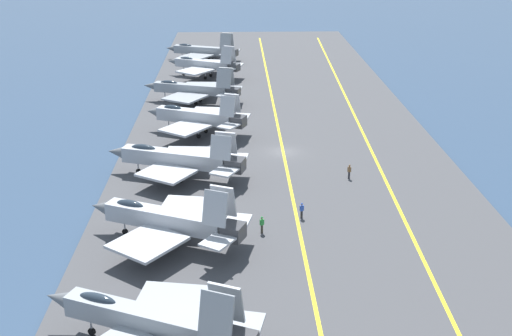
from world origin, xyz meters
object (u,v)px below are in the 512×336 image
(parked_jet_fifth, at_px, (197,117))
(crew_green_vest, at_px, (262,224))
(parked_jet_fourth, at_px, (177,159))
(parked_jet_third, at_px, (167,220))
(crew_brown_vest, at_px, (349,171))
(crew_blue_vest, at_px, (302,210))
(parked_jet_sixth, at_px, (193,89))
(parked_jet_eighth, at_px, (203,51))
(parked_jet_second, at_px, (150,321))
(parked_jet_seventh, at_px, (205,64))

(parked_jet_fifth, distance_m, crew_green_vest, 31.73)
(parked_jet_fourth, distance_m, parked_jet_fifth, 16.12)
(parked_jet_third, height_order, crew_green_vest, parked_jet_third)
(crew_brown_vest, height_order, crew_blue_vest, crew_brown_vest)
(parked_jet_sixth, xyz_separation_m, crew_blue_vest, (-43.89, -13.74, -1.49))
(parked_jet_third, xyz_separation_m, parked_jet_fourth, (16.40, 0.47, -0.03))
(crew_brown_vest, bearing_deg, parked_jet_fifth, 48.38)
(parked_jet_eighth, distance_m, crew_blue_vest, 78.25)
(parked_jet_third, distance_m, parked_jet_sixth, 48.90)
(parked_jet_second, height_order, parked_jet_third, parked_jet_third)
(parked_jet_sixth, bearing_deg, parked_jet_fourth, 179.85)
(crew_blue_vest, bearing_deg, parked_jet_eighth, 10.02)
(parked_jet_sixth, xyz_separation_m, crew_green_vest, (-47.09, -9.46, -1.46))
(parked_jet_second, distance_m, crew_blue_vest, 25.10)
(crew_brown_vest, bearing_deg, parked_jet_seventh, 20.69)
(parked_jet_fourth, relative_size, crew_brown_vest, 9.74)
(parked_jet_seventh, relative_size, crew_green_vest, 8.41)
(parked_jet_fifth, height_order, parked_jet_sixth, parked_jet_fifth)
(parked_jet_seventh, xyz_separation_m, crew_blue_vest, (-61.82, -12.64, -1.62))
(parked_jet_seventh, height_order, crew_green_vest, parked_jet_seventh)
(parked_jet_sixth, height_order, parked_jet_seventh, parked_jet_seventh)
(parked_jet_fifth, bearing_deg, parked_jet_third, 178.17)
(parked_jet_seventh, bearing_deg, parked_jet_eighth, 3.66)
(parked_jet_fifth, distance_m, parked_jet_sixth, 16.51)
(crew_green_vest, xyz_separation_m, crew_blue_vest, (3.19, -4.27, -0.03))
(parked_jet_third, bearing_deg, parked_jet_eighth, 0.18)
(parked_jet_fifth, xyz_separation_m, parked_jet_eighth, (49.60, 1.30, -0.47))
(parked_jet_sixth, height_order, crew_green_vest, parked_jet_sixth)
(parked_jet_second, bearing_deg, parked_jet_fifth, -0.84)
(parked_jet_seventh, distance_m, crew_blue_vest, 63.12)
(crew_brown_vest, bearing_deg, crew_blue_vest, 147.35)
(parked_jet_third, relative_size, crew_blue_vest, 9.25)
(parked_jet_second, height_order, crew_green_vest, parked_jet_second)
(parked_jet_sixth, bearing_deg, parked_jet_third, -179.55)
(parked_jet_sixth, bearing_deg, parked_jet_second, -179.38)
(parked_jet_sixth, xyz_separation_m, parked_jet_eighth, (33.16, -0.12, -0.22))
(parked_jet_third, distance_m, parked_jet_seventh, 66.83)
(parked_jet_eighth, bearing_deg, crew_green_vest, -173.36)
(crew_green_vest, bearing_deg, parked_jet_eighth, 6.64)
(parked_jet_fourth, distance_m, crew_green_vest, 17.50)
(parked_jet_sixth, height_order, parked_jet_eighth, parked_jet_sixth)
(parked_jet_eighth, bearing_deg, crew_blue_vest, -169.98)
(parked_jet_second, bearing_deg, crew_green_vest, -25.70)
(parked_jet_fifth, bearing_deg, parked_jet_seventh, 0.54)
(parked_jet_seventh, xyz_separation_m, crew_brown_vest, (-51.31, -19.38, -1.60))
(parked_jet_seventh, bearing_deg, parked_jet_fifth, -179.46)
(parked_jet_sixth, distance_m, crew_brown_vest, 39.18)
(crew_brown_vest, bearing_deg, crew_green_vest, 141.22)
(parked_jet_second, xyz_separation_m, crew_brown_vest, (31.91, -19.77, -1.61))
(crew_green_vest, bearing_deg, parked_jet_seventh, 7.33)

